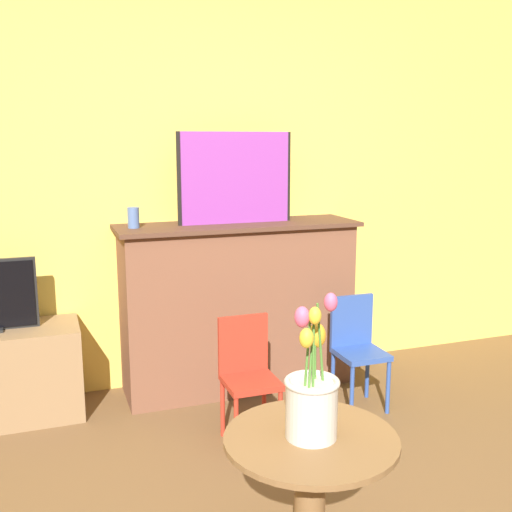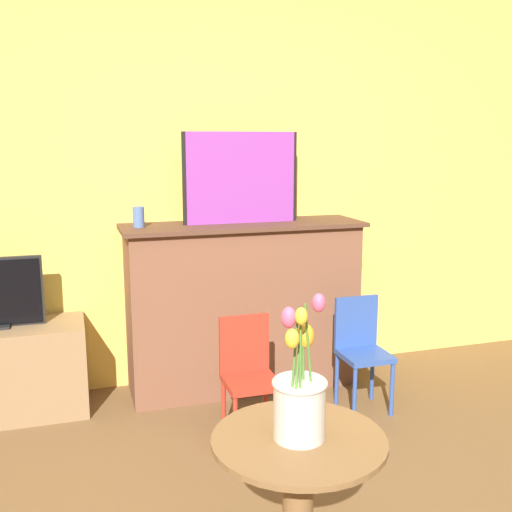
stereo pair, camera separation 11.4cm
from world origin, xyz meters
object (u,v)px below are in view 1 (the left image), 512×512
(painting, at_px, (235,178))
(vase_tulips, at_px, (312,397))
(chair_red, at_px, (248,371))
(chair_blue, at_px, (357,345))

(painting, distance_m, vase_tulips, 1.87)
(painting, height_order, chair_red, painting)
(chair_red, xyz_separation_m, vase_tulips, (-0.15, -1.07, 0.33))
(painting, relative_size, vase_tulips, 1.46)
(chair_blue, bearing_deg, painting, 137.87)
(chair_red, relative_size, vase_tulips, 1.33)
(painting, xyz_separation_m, chair_red, (-0.16, -0.67, -0.93))
(vase_tulips, bearing_deg, painting, 80.03)
(chair_red, bearing_deg, vase_tulips, -97.86)
(painting, relative_size, chair_blue, 1.09)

